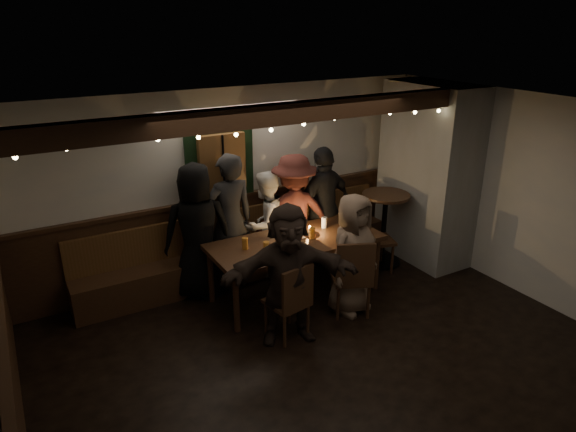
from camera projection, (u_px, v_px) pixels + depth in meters
room at (341, 209)px, 6.76m from camera, size 6.02×5.01×2.62m
dining_table at (296, 245)px, 6.54m from camera, size 2.21×0.95×0.96m
chair_near_left at (292, 298)px, 5.69m from camera, size 0.48×0.48×0.93m
chair_near_right at (353, 274)px, 6.13m from camera, size 0.61×0.61×1.01m
chair_end at (370, 234)px, 7.24m from camera, size 0.58×0.58×1.03m
high_top at (384, 220)px, 7.45m from camera, size 0.68×0.68×1.08m
person_a at (198, 231)px, 6.52m from camera, size 0.99×0.77×1.79m
person_b at (230, 221)px, 6.77m from camera, size 0.68×0.45×1.84m
person_c at (266, 224)px, 7.12m from camera, size 0.89×0.80×1.51m
person_d at (294, 215)px, 7.15m from camera, size 1.23×0.89×1.72m
person_e at (324, 207)px, 7.39m from camera, size 1.11×0.65×1.77m
person_f at (288, 274)px, 5.61m from camera, size 1.58×0.94×1.63m
person_g at (352, 254)px, 6.19m from camera, size 0.85×0.66×1.53m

